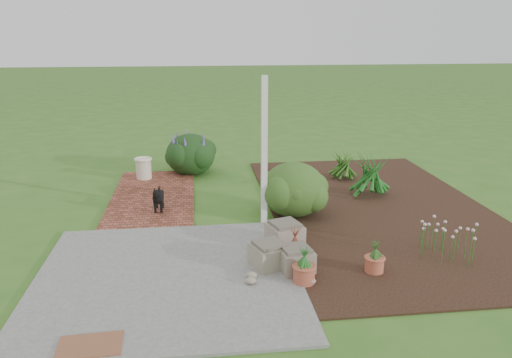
{
  "coord_description": "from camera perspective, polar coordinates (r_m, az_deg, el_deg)",
  "views": [
    {
      "loc": [
        -0.81,
        -7.85,
        3.18
      ],
      "look_at": [
        0.2,
        0.4,
        0.7
      ],
      "focal_mm": 35.0,
      "sensor_mm": 36.0,
      "label": 1
    }
  ],
  "objects": [
    {
      "name": "cream_ceramic_urn",
      "position": [
        11.24,
        -12.72,
        1.17
      ],
      "size": [
        0.44,
        0.44,
        0.45
      ],
      "primitive_type": "cylinder",
      "rotation": [
        0.0,
        0.0,
        0.4
      ],
      "color": "beige",
      "rests_on": "brick_path"
    },
    {
      "name": "terracotta_pot_small_right",
      "position": [
        6.61,
        5.5,
        -10.76
      ],
      "size": [
        0.36,
        0.36,
        0.24
      ],
      "primitive_type": "cylinder",
      "rotation": [
        0.0,
        0.0,
        0.32
      ],
      "color": "#A95139",
      "rests_on": "garden_bed"
    },
    {
      "name": "coir_doormat",
      "position": [
        5.71,
        -18.45,
        -17.6
      ],
      "size": [
        0.68,
        0.45,
        0.02
      ],
      "primitive_type": "cube",
      "rotation": [
        0.0,
        0.0,
        0.05
      ],
      "color": "brown",
      "rests_on": "concrete_patio"
    },
    {
      "name": "ground",
      "position": [
        8.51,
        -1.02,
        -5.33
      ],
      "size": [
        80.0,
        80.0,
        0.0
      ],
      "primitive_type": "plane",
      "color": "#356820",
      "rests_on": "ground"
    },
    {
      "name": "stone_trough_near",
      "position": [
        6.99,
        1.51,
        -8.75
      ],
      "size": [
        0.58,
        0.58,
        0.3
      ],
      "primitive_type": "cube",
      "rotation": [
        0.0,
        0.0,
        0.37
      ],
      "color": "#716B55",
      "rests_on": "concrete_patio"
    },
    {
      "name": "pink_flower_patch",
      "position": [
        7.72,
        20.96,
        -6.39
      ],
      "size": [
        0.98,
        0.98,
        0.56
      ],
      "primitive_type": null,
      "rotation": [
        0.0,
        0.0,
        -0.14
      ],
      "color": "#113D0F",
      "rests_on": "garden_bed"
    },
    {
      "name": "agapanthus_clump_front",
      "position": [
        11.14,
        9.88,
        1.83
      ],
      "size": [
        0.94,
        0.94,
        0.71
      ],
      "primitive_type": null,
      "rotation": [
        0.0,
        0.0,
        0.19
      ],
      "color": "#1E3F12",
      "rests_on": "garden_bed"
    },
    {
      "name": "veranda_post",
      "position": [
        8.26,
        0.94,
        3.09
      ],
      "size": [
        0.1,
        0.1,
        2.5
      ],
      "primitive_type": "cube",
      "color": "white",
      "rests_on": "ground"
    },
    {
      "name": "terracotta_pot_small_left",
      "position": [
        7.06,
        13.38,
        -9.45
      ],
      "size": [
        0.32,
        0.32,
        0.21
      ],
      "primitive_type": "cylinder",
      "rotation": [
        0.0,
        0.0,
        -0.34
      ],
      "color": "#B7593E",
      "rests_on": "garden_bed"
    },
    {
      "name": "concrete_patio",
      "position": [
        6.89,
        -10.05,
        -10.99
      ],
      "size": [
        3.5,
        3.5,
        0.04
      ],
      "primitive_type": "cube",
      "color": "slate",
      "rests_on": "ground"
    },
    {
      "name": "stone_trough_mid",
      "position": [
        6.9,
        4.55,
        -9.19
      ],
      "size": [
        0.51,
        0.51,
        0.29
      ],
      "primitive_type": "cube",
      "rotation": [
        0.0,
        0.0,
        0.19
      ],
      "color": "#716958",
      "rests_on": "concrete_patio"
    },
    {
      "name": "purple_flowering_bush",
      "position": [
        11.53,
        -7.49,
        2.92
      ],
      "size": [
        1.45,
        1.45,
        0.96
      ],
      "primitive_type": "ellipsoid",
      "rotation": [
        0.0,
        0.0,
        0.36
      ],
      "color": "black",
      "rests_on": "ground"
    },
    {
      "name": "garden_bed",
      "position": [
        9.52,
        13.82,
        -3.3
      ],
      "size": [
        4.0,
        7.0,
        0.03
      ],
      "primitive_type": "cube",
      "color": "black",
      "rests_on": "ground"
    },
    {
      "name": "black_dog",
      "position": [
        9.13,
        -11.12,
        -2.03
      ],
      "size": [
        0.17,
        0.53,
        0.45
      ],
      "rotation": [
        0.0,
        0.0,
        -0.04
      ],
      "color": "black",
      "rests_on": "brick_path"
    },
    {
      "name": "terracotta_pot_bronze",
      "position": [
        7.15,
        4.45,
        -8.58
      ],
      "size": [
        0.32,
        0.32,
        0.22
      ],
      "primitive_type": "cylinder",
      "rotation": [
        0.0,
        0.0,
        -0.18
      ],
      "color": "#B04A3B",
      "rests_on": "garden_bed"
    },
    {
      "name": "evergreen_shrub",
      "position": [
        8.82,
        4.34,
        -1.03
      ],
      "size": [
        1.19,
        1.19,
        0.97
      ],
      "primitive_type": "ellipsoid",
      "rotation": [
        0.0,
        0.0,
        -0.04
      ],
      "color": "#1A3611",
      "rests_on": "garden_bed"
    },
    {
      "name": "agapanthus_clump_back",
      "position": [
        10.06,
        12.92,
        0.94
      ],
      "size": [
        1.38,
        1.38,
        1.01
      ],
      "primitive_type": null,
      "rotation": [
        0.0,
        0.0,
        0.27
      ],
      "color": "#0F4210",
      "rests_on": "garden_bed"
    },
    {
      "name": "brick_path",
      "position": [
        10.15,
        -11.66,
        -1.88
      ],
      "size": [
        1.6,
        3.5,
        0.04
      ],
      "primitive_type": "cube",
      "color": "brown",
      "rests_on": "ground"
    },
    {
      "name": "stone_trough_far",
      "position": [
        7.64,
        3.32,
        -6.41
      ],
      "size": [
        0.59,
        0.59,
        0.31
      ],
      "primitive_type": "cube",
      "rotation": [
        0.0,
        0.0,
        0.32
      ],
      "color": "gray",
      "rests_on": "concrete_patio"
    }
  ]
}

